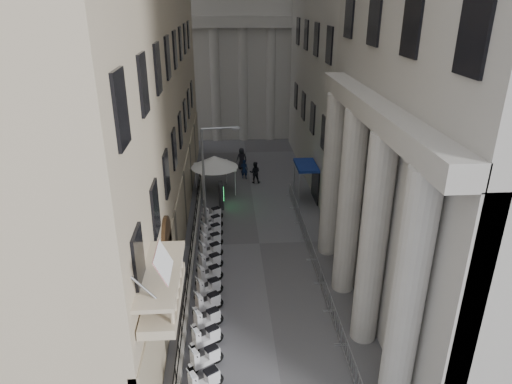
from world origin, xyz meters
The scene contains 28 objects.
iron_fence centered at (-4.30, 18.00, 0.00)m, with size 0.30×28.00×1.40m, color black, non-canonical shape.
blue_awning centered at (4.15, 26.00, 0.00)m, with size 1.60×3.00×3.00m, color navy, non-canonical shape.
scooter_3 centered at (-3.14, 8.43, 0.00)m, with size 0.56×1.40×1.50m, color white, non-canonical shape.
scooter_4 centered at (-3.14, 9.72, 0.00)m, with size 0.56×1.40×1.50m, color white, non-canonical shape.
scooter_5 centered at (-3.14, 11.01, 0.00)m, with size 0.56×1.40×1.50m, color white, non-canonical shape.
scooter_6 centered at (-3.14, 12.31, 0.00)m, with size 0.56×1.40×1.50m, color white, non-canonical shape.
scooter_7 centered at (-3.14, 13.60, 0.00)m, with size 0.56×1.40×1.50m, color white, non-canonical shape.
scooter_8 centered at (-3.14, 14.89, 0.00)m, with size 0.56×1.40×1.50m, color white, non-canonical shape.
scooter_9 centered at (-3.14, 16.18, 0.00)m, with size 0.56×1.40×1.50m, color white, non-canonical shape.
scooter_10 centered at (-3.14, 17.47, 0.00)m, with size 0.56×1.40×1.50m, color white, non-canonical shape.
scooter_11 centered at (-3.14, 18.76, 0.00)m, with size 0.56×1.40×1.50m, color white, non-canonical shape.
scooter_12 centered at (-3.14, 20.05, 0.00)m, with size 0.56×1.40×1.50m, color white, non-canonical shape.
scooter_13 centered at (-3.14, 21.34, 0.00)m, with size 0.56×1.40×1.50m, color white, non-canonical shape.
scooter_14 centered at (-3.14, 22.63, 0.00)m, with size 0.56×1.40×1.50m, color white, non-canonical shape.
barrier_1 centered at (3.05, 8.19, 0.00)m, with size 0.60×2.40×1.10m, color #9D9FA4, non-canonical shape.
barrier_2 centered at (3.05, 10.69, 0.00)m, with size 0.60×2.40×1.10m, color #9D9FA4, non-canonical shape.
barrier_3 centered at (3.05, 13.19, 0.00)m, with size 0.60×2.40×1.10m, color #9D9FA4, non-canonical shape.
barrier_4 centered at (3.05, 15.69, 0.00)m, with size 0.60×2.40×1.10m, color #9D9FA4, non-canonical shape.
barrier_5 centered at (3.05, 18.19, 0.00)m, with size 0.60×2.40×1.10m, color #9D9FA4, non-canonical shape.
barrier_6 centered at (3.05, 20.69, 0.00)m, with size 0.60×2.40×1.10m, color #9D9FA4, non-canonical shape.
barrier_7 centered at (3.05, 23.19, 0.00)m, with size 0.60×2.40×1.10m, color #9D9FA4, non-canonical shape.
barrier_8 centered at (3.05, 25.69, 0.00)m, with size 0.60×2.40×1.10m, color #9D9FA4, non-canonical shape.
security_tent centered at (-2.60, 27.87, 2.60)m, with size 3.83×3.83×3.12m.
street_lamp centered at (-3.23, 20.42, 4.46)m, with size 2.46×0.45×7.54m.
info_kiosk centered at (-2.49, 24.94, 1.04)m, with size 0.40×0.99×2.05m.
pedestrian_a centered at (-0.47, 31.01, 0.87)m, with size 0.64×0.42×1.74m, color black.
pedestrian_b centered at (0.40, 29.89, 0.95)m, with size 0.93×0.72×1.91m, color black.
pedestrian_c centered at (-0.60, 33.58, 1.00)m, with size 0.97×0.63×1.99m, color black.
Camera 1 is at (-2.01, -6.95, 14.90)m, focal length 32.00 mm.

